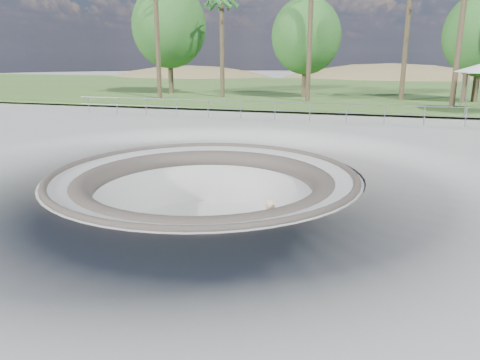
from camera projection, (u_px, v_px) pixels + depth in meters
The scene contains 10 objects.
ground at pixel (204, 174), 15.58m from camera, with size 180.00×180.00×0.00m, color #A2A29D.
skate_bowl at pixel (205, 226), 16.07m from camera, with size 14.00×14.00×4.10m.
grass_strip at pixel (317, 89), 47.12m from camera, with size 180.00×36.00×0.12m.
distant_hills at pixel (358, 127), 69.62m from camera, with size 103.20×45.00×28.60m.
safety_railing at pixel (275, 111), 26.55m from camera, with size 25.00×0.06×1.03m.
skateboard at pixel (271, 257), 13.63m from camera, with size 0.75×0.23×0.08m.
skater at pixel (271, 229), 13.39m from camera, with size 0.64×0.42×1.75m, color tan.
palm_b at pixel (222, 1), 36.64m from camera, with size 2.60×2.60×8.83m.
bushy_tree_left at pixel (169, 26), 40.51m from camera, with size 6.52×5.93×9.40m.
bushy_tree_mid at pixel (306, 36), 37.11m from camera, with size 5.50×5.00×7.94m.
Camera 1 is at (5.15, -14.21, 3.97)m, focal length 35.00 mm.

